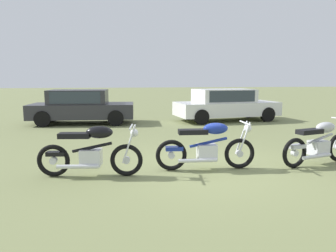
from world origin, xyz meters
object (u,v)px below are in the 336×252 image
(motorcycle_silver, at_px, (319,143))
(car_charcoal, at_px, (81,105))
(motorcycle_black, at_px, (91,152))
(car_white, at_px, (225,103))
(motorcycle_blue, at_px, (207,147))

(motorcycle_silver, relative_size, car_charcoal, 0.45)
(motorcycle_black, xyz_separation_m, car_charcoal, (-1.00, 7.61, 0.30))
(motorcycle_silver, relative_size, car_white, 0.41)
(motorcycle_black, bearing_deg, car_white, 62.13)
(motorcycle_black, xyz_separation_m, motorcycle_silver, (4.94, 0.11, -0.01))
(motorcycle_blue, bearing_deg, motorcycle_silver, 3.46)
(motorcycle_black, xyz_separation_m, motorcycle_blue, (2.37, 0.10, -0.00))
(motorcycle_black, relative_size, car_white, 0.43)
(motorcycle_black, relative_size, motorcycle_silver, 1.04)
(motorcycle_black, height_order, motorcycle_silver, same)
(motorcycle_blue, distance_m, motorcycle_silver, 2.57)
(motorcycle_black, bearing_deg, motorcycle_silver, 8.70)
(car_white, bearing_deg, motorcycle_black, -133.08)
(motorcycle_black, height_order, car_charcoal, car_charcoal)
(motorcycle_black, bearing_deg, car_charcoal, 104.91)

